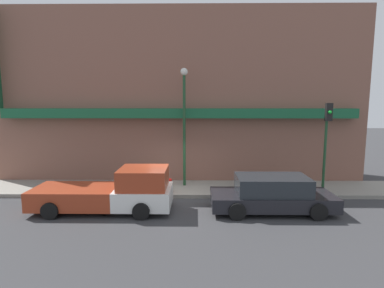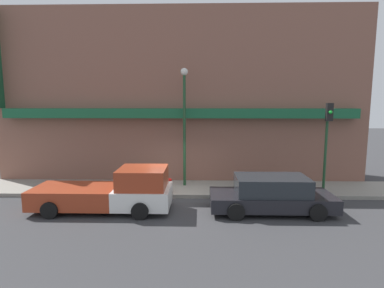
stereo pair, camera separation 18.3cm
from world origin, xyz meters
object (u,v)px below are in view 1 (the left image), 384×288
at_px(pickup_truck, 113,192).
at_px(street_lamp, 184,114).
at_px(fire_hydrant, 170,185).
at_px(traffic_light, 327,132).
at_px(parked_car, 272,194).

distance_m(pickup_truck, street_lamp, 5.21).
xyz_separation_m(fire_hydrant, traffic_light, (7.16, -0.04, 2.50)).
bearing_deg(pickup_truck, street_lamp, 49.52).
height_order(pickup_truck, parked_car, pickup_truck).
bearing_deg(traffic_light, parked_car, -145.90).
height_order(fire_hydrant, street_lamp, street_lamp).
bearing_deg(pickup_truck, fire_hydrant, 43.65).
xyz_separation_m(pickup_truck, parked_car, (6.39, -0.00, -0.06)).
bearing_deg(street_lamp, traffic_light, -10.62).
distance_m(pickup_truck, parked_car, 6.39).
height_order(pickup_truck, fire_hydrant, pickup_truck).
bearing_deg(parked_car, fire_hydrant, 153.09).
relative_size(parked_car, street_lamp, 0.83).
distance_m(fire_hydrant, street_lamp, 3.56).
bearing_deg(fire_hydrant, traffic_light, -0.29).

